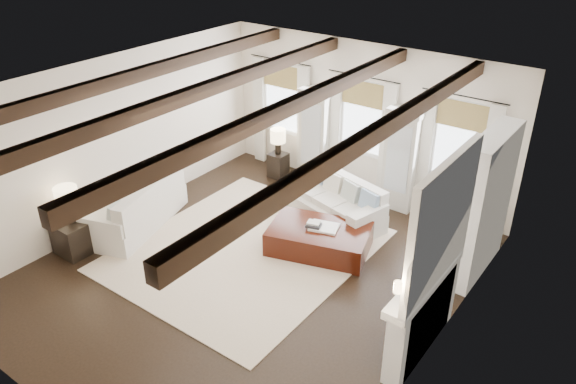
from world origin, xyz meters
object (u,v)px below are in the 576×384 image
Objects in this scene: side_table_back at (278,165)px; ottoman at (319,239)px; sofa_back at (336,204)px; sofa_left at (138,207)px; side_table_front at (75,237)px.

ottoman is at bearing -39.02° from side_table_back.
sofa_back reaches higher than ottoman.
side_table_back is at bearing 124.00° from ottoman.
side_table_front is (-0.22, -1.27, -0.09)m from sofa_left.
sofa_back is at bearing 39.56° from sofa_left.
sofa_back is 0.90× the size of sofa_left.
sofa_left is at bearing -104.99° from side_table_back.
side_table_front is at bearing -130.53° from sofa_back.
side_table_back is at bearing 75.01° from sofa_left.
sofa_left is 1.39× the size of ottoman.
side_table_front is at bearing -99.80° from sofa_left.
side_table_front is at bearing -103.57° from side_table_back.
side_table_front is 1.08× the size of side_table_back.
sofa_back is 3.84m from sofa_left.
side_table_back reaches higher than ottoman.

